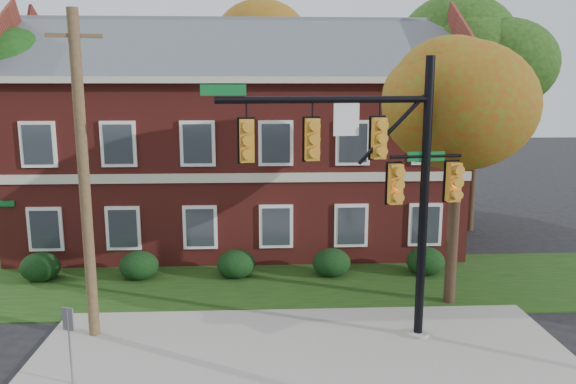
{
  "coord_description": "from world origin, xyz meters",
  "views": [
    {
      "loc": [
        -1.04,
        -12.93,
        6.97
      ],
      "look_at": [
        -0.28,
        3.0,
        3.9
      ],
      "focal_mm": 35.0,
      "sensor_mm": 36.0,
      "label": 1
    }
  ],
  "objects_px": {
    "sign_post": "(69,333)",
    "tree_right_rear": "(488,58)",
    "hedge_far_left": "(40,267)",
    "hedge_right": "(332,263)",
    "hedge_far_right": "(426,261)",
    "tree_near_right": "(470,94)",
    "traffic_signal": "(376,171)",
    "utility_pole": "(84,179)",
    "hedge_left": "(139,265)",
    "apartment_building": "(239,130)",
    "hedge_center": "(236,264)",
    "tree_far_rear": "(267,50)"
  },
  "relations": [
    {
      "from": "sign_post",
      "to": "tree_right_rear",
      "type": "bearing_deg",
      "value": 61.95
    },
    {
      "from": "hedge_far_left",
      "to": "hedge_right",
      "type": "bearing_deg",
      "value": 0.0
    },
    {
      "from": "hedge_far_right",
      "to": "tree_near_right",
      "type": "bearing_deg",
      "value": -85.48
    },
    {
      "from": "tree_near_right",
      "to": "traffic_signal",
      "type": "relative_size",
      "value": 1.12
    },
    {
      "from": "tree_near_right",
      "to": "utility_pole",
      "type": "height_order",
      "value": "utility_pole"
    },
    {
      "from": "hedge_left",
      "to": "sign_post",
      "type": "relative_size",
      "value": 0.71
    },
    {
      "from": "apartment_building",
      "to": "hedge_far_right",
      "type": "bearing_deg",
      "value": -36.89
    },
    {
      "from": "hedge_left",
      "to": "hedge_right",
      "type": "relative_size",
      "value": 1.0
    },
    {
      "from": "tree_near_right",
      "to": "sign_post",
      "type": "height_order",
      "value": "tree_near_right"
    },
    {
      "from": "hedge_far_left",
      "to": "apartment_building",
      "type": "bearing_deg",
      "value": 36.89
    },
    {
      "from": "hedge_center",
      "to": "tree_far_rear",
      "type": "bearing_deg",
      "value": 84.15
    },
    {
      "from": "hedge_right",
      "to": "apartment_building",
      "type": "bearing_deg",
      "value": 123.67
    },
    {
      "from": "apartment_building",
      "to": "hedge_far_right",
      "type": "xyz_separation_m",
      "value": [
        7.0,
        -5.25,
        -4.46
      ]
    },
    {
      "from": "tree_right_rear",
      "to": "tree_near_right",
      "type": "bearing_deg",
      "value": -114.58
    },
    {
      "from": "traffic_signal",
      "to": "sign_post",
      "type": "relative_size",
      "value": 3.92
    },
    {
      "from": "hedge_left",
      "to": "hedge_center",
      "type": "xyz_separation_m",
      "value": [
        3.5,
        0.0,
        0.0
      ]
    },
    {
      "from": "hedge_center",
      "to": "hedge_far_right",
      "type": "relative_size",
      "value": 1.0
    },
    {
      "from": "tree_far_rear",
      "to": "apartment_building",
      "type": "bearing_deg",
      "value": -99.71
    },
    {
      "from": "apartment_building",
      "to": "tree_right_rear",
      "type": "height_order",
      "value": "tree_right_rear"
    },
    {
      "from": "hedge_far_right",
      "to": "tree_right_rear",
      "type": "height_order",
      "value": "tree_right_rear"
    },
    {
      "from": "hedge_far_right",
      "to": "sign_post",
      "type": "relative_size",
      "value": 0.71
    },
    {
      "from": "apartment_building",
      "to": "tree_right_rear",
      "type": "distance_m",
      "value": 11.77
    },
    {
      "from": "hedge_center",
      "to": "hedge_far_right",
      "type": "height_order",
      "value": "same"
    },
    {
      "from": "tree_right_rear",
      "to": "utility_pole",
      "type": "distance_m",
      "value": 18.9
    },
    {
      "from": "apartment_building",
      "to": "hedge_far_right",
      "type": "distance_m",
      "value": 9.82
    },
    {
      "from": "apartment_building",
      "to": "hedge_center",
      "type": "xyz_separation_m",
      "value": [
        0.0,
        -5.25,
        -4.46
      ]
    },
    {
      "from": "hedge_far_left",
      "to": "tree_near_right",
      "type": "distance_m",
      "value": 15.75
    },
    {
      "from": "hedge_left",
      "to": "sign_post",
      "type": "xyz_separation_m",
      "value": [
        0.0,
        -7.36,
        0.8
      ]
    },
    {
      "from": "hedge_right",
      "to": "traffic_signal",
      "type": "height_order",
      "value": "traffic_signal"
    },
    {
      "from": "hedge_left",
      "to": "sign_post",
      "type": "bearing_deg",
      "value": -90.0
    },
    {
      "from": "hedge_far_right",
      "to": "utility_pole",
      "type": "bearing_deg",
      "value": -156.4
    },
    {
      "from": "hedge_right",
      "to": "hedge_far_left",
      "type": "bearing_deg",
      "value": 180.0
    },
    {
      "from": "hedge_right",
      "to": "sign_post",
      "type": "xyz_separation_m",
      "value": [
        -7.0,
        -7.36,
        0.8
      ]
    },
    {
      "from": "hedge_left",
      "to": "tree_near_right",
      "type": "xyz_separation_m",
      "value": [
        10.72,
        -2.83,
        6.14
      ]
    },
    {
      "from": "tree_far_rear",
      "to": "hedge_right",
      "type": "bearing_deg",
      "value": -80.64
    },
    {
      "from": "traffic_signal",
      "to": "sign_post",
      "type": "bearing_deg",
      "value": -173.52
    },
    {
      "from": "hedge_center",
      "to": "hedge_far_right",
      "type": "xyz_separation_m",
      "value": [
        7.0,
        0.0,
        0.0
      ]
    },
    {
      "from": "traffic_signal",
      "to": "utility_pole",
      "type": "distance_m",
      "value": 7.71
    },
    {
      "from": "apartment_building",
      "to": "hedge_right",
      "type": "relative_size",
      "value": 13.43
    },
    {
      "from": "apartment_building",
      "to": "tree_right_rear",
      "type": "bearing_deg",
      "value": 4.33
    },
    {
      "from": "hedge_far_left",
      "to": "utility_pole",
      "type": "bearing_deg",
      "value": -55.39
    },
    {
      "from": "hedge_center",
      "to": "tree_right_rear",
      "type": "xyz_separation_m",
      "value": [
        11.31,
        6.11,
        7.6
      ]
    },
    {
      "from": "tree_right_rear",
      "to": "traffic_signal",
      "type": "bearing_deg",
      "value": -122.75
    },
    {
      "from": "hedge_left",
      "to": "sign_post",
      "type": "distance_m",
      "value": 7.4
    },
    {
      "from": "hedge_far_right",
      "to": "utility_pole",
      "type": "relative_size",
      "value": 0.16
    },
    {
      "from": "hedge_right",
      "to": "tree_right_rear",
      "type": "relative_size",
      "value": 0.13
    },
    {
      "from": "utility_pole",
      "to": "hedge_center",
      "type": "bearing_deg",
      "value": 38.5
    },
    {
      "from": "apartment_building",
      "to": "hedge_far_left",
      "type": "xyz_separation_m",
      "value": [
        -7.0,
        -5.25,
        -4.46
      ]
    },
    {
      "from": "hedge_left",
      "to": "traffic_signal",
      "type": "distance_m",
      "value": 10.1
    },
    {
      "from": "hedge_far_left",
      "to": "hedge_left",
      "type": "height_order",
      "value": "same"
    }
  ]
}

